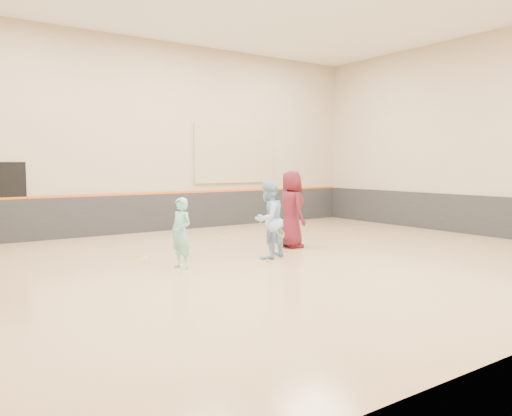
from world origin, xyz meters
TOP-DOWN VIEW (x-y plane):
  - room at (0.00, 0.00)m, footprint 15.04×12.04m
  - wainscot_back at (0.00, 5.97)m, footprint 14.90×0.04m
  - wainscot_right at (7.47, 0.00)m, footprint 0.04×11.90m
  - accent_stripe at (0.00, 5.96)m, footprint 14.90×0.03m
  - acoustic_panel at (2.80, 5.95)m, footprint 3.20×0.08m
  - doorway at (-4.50, 5.98)m, footprint 1.10×0.05m
  - girl at (-2.03, 0.37)m, footprint 0.47×0.60m
  - instructor at (0.10, 0.26)m, footprint 1.02×0.90m
  - young_man at (1.47, 1.14)m, footprint 0.80×1.07m
  - held_racket at (0.25, 0.02)m, footprint 0.38×0.38m
  - spare_racket at (-2.24, 2.00)m, footprint 0.66×0.66m
  - ball_under_racket at (-0.20, -0.13)m, footprint 0.07×0.07m
  - ball_in_hand at (1.53, 0.97)m, footprint 0.07×0.07m
  - ball_beside_spare at (0.72, 3.28)m, footprint 0.07×0.07m

SIDE VIEW (x-z plane):
  - ball_under_racket at x=-0.20m, z-range 0.00..0.07m
  - ball_beside_spare at x=0.72m, z-range 0.00..0.07m
  - spare_racket at x=-2.24m, z-range 0.00..0.11m
  - wainscot_back at x=0.00m, z-range 0.00..1.20m
  - wainscot_right at x=7.47m, z-range 0.00..1.20m
  - held_racket at x=0.25m, z-range 0.35..0.91m
  - girl at x=-2.03m, z-range 0.00..1.46m
  - room at x=0.00m, z-range -2.30..3.92m
  - instructor at x=0.10m, z-range 0.00..1.77m
  - young_man at x=1.47m, z-range 0.00..1.98m
  - doorway at x=-4.50m, z-range 0.00..2.20m
  - accent_stripe at x=0.00m, z-range 1.19..1.25m
  - ball_in_hand at x=1.53m, z-range 1.21..1.28m
  - acoustic_panel at x=2.80m, z-range 1.50..3.50m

